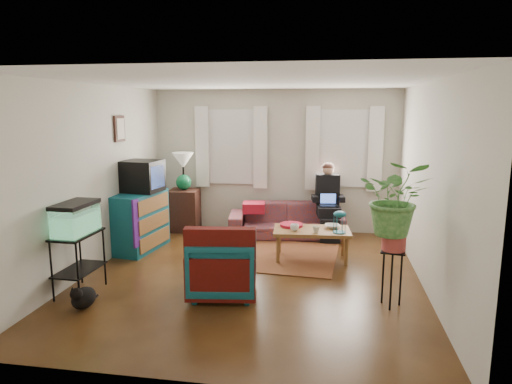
% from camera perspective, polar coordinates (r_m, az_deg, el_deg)
% --- Properties ---
extents(floor, '(4.50, 5.00, 0.01)m').
position_cam_1_polar(floor, '(6.35, -0.60, -10.46)').
color(floor, '#4F2B14').
rests_on(floor, ground).
extents(ceiling, '(4.50, 5.00, 0.01)m').
position_cam_1_polar(ceiling, '(5.94, -0.65, 13.66)').
color(ceiling, white).
rests_on(ceiling, wall_back).
extents(wall_back, '(4.50, 0.01, 2.60)m').
position_cam_1_polar(wall_back, '(8.46, 2.32, 3.90)').
color(wall_back, silver).
rests_on(wall_back, floor).
extents(wall_front, '(4.50, 0.01, 2.60)m').
position_cam_1_polar(wall_front, '(3.63, -7.52, -5.15)').
color(wall_front, silver).
rests_on(wall_front, floor).
extents(wall_left, '(0.01, 5.00, 2.60)m').
position_cam_1_polar(wall_left, '(6.77, -19.74, 1.62)').
color(wall_left, silver).
rests_on(wall_left, floor).
extents(wall_right, '(0.01, 5.00, 2.60)m').
position_cam_1_polar(wall_right, '(6.05, 20.88, 0.55)').
color(wall_right, silver).
rests_on(wall_right, floor).
extents(window_left, '(1.08, 0.04, 1.38)m').
position_cam_1_polar(window_left, '(8.55, -3.03, 5.64)').
color(window_left, white).
rests_on(window_left, wall_back).
extents(window_right, '(1.08, 0.04, 1.38)m').
position_cam_1_polar(window_right, '(8.36, 10.90, 5.36)').
color(window_right, white).
rests_on(window_right, wall_back).
extents(curtains_left, '(1.36, 0.06, 1.50)m').
position_cam_1_polar(curtains_left, '(8.47, -3.15, 5.60)').
color(curtains_left, white).
rests_on(curtains_left, wall_back).
extents(curtains_right, '(1.36, 0.06, 1.50)m').
position_cam_1_polar(curtains_right, '(8.28, 10.91, 5.31)').
color(curtains_right, white).
rests_on(curtains_right, wall_back).
extents(picture_frame, '(0.04, 0.32, 0.40)m').
position_cam_1_polar(picture_frame, '(7.44, -16.63, 7.59)').
color(picture_frame, '#3D2616').
rests_on(picture_frame, wall_left).
extents(area_rug, '(2.12, 1.75, 0.01)m').
position_cam_1_polar(area_rug, '(7.18, 1.89, -7.90)').
color(area_rug, brown).
rests_on(area_rug, floor).
extents(sofa, '(2.11, 1.06, 0.79)m').
position_cam_1_polar(sofa, '(8.15, 3.83, -2.85)').
color(sofa, brown).
rests_on(sofa, floor).
extents(seated_person, '(0.58, 0.68, 1.20)m').
position_cam_1_polar(seated_person, '(8.16, 8.96, -1.44)').
color(seated_person, black).
rests_on(seated_person, sofa).
extents(side_table, '(0.57, 0.57, 0.77)m').
position_cam_1_polar(side_table, '(8.64, -8.93, -2.24)').
color(side_table, '#3E2B17').
rests_on(side_table, floor).
extents(table_lamp, '(0.43, 0.43, 0.70)m').
position_cam_1_polar(table_lamp, '(8.52, -9.07, 2.46)').
color(table_lamp, white).
rests_on(table_lamp, side_table).
extents(dresser, '(0.66, 1.11, 0.94)m').
position_cam_1_polar(dresser, '(7.60, -14.36, -3.54)').
color(dresser, '#115768').
rests_on(dresser, floor).
extents(crt_tv, '(0.64, 0.60, 0.50)m').
position_cam_1_polar(crt_tv, '(7.54, -14.06, 1.95)').
color(crt_tv, black).
rests_on(crt_tv, dresser).
extents(aquarium_stand, '(0.40, 0.69, 0.76)m').
position_cam_1_polar(aquarium_stand, '(6.10, -21.24, -8.32)').
color(aquarium_stand, black).
rests_on(aquarium_stand, floor).
extents(aquarium, '(0.36, 0.63, 0.40)m').
position_cam_1_polar(aquarium, '(5.94, -21.61, -3.01)').
color(aquarium, '#7FD899').
rests_on(aquarium, aquarium_stand).
extents(black_cat, '(0.24, 0.37, 0.31)m').
position_cam_1_polar(black_cat, '(5.70, -20.75, -12.02)').
color(black_cat, black).
rests_on(black_cat, floor).
extents(armchair, '(0.89, 0.85, 0.82)m').
position_cam_1_polar(armchair, '(5.67, -4.15, -8.71)').
color(armchair, '#135B73').
rests_on(armchair, floor).
extents(serape_throw, '(0.84, 0.30, 0.68)m').
position_cam_1_polar(serape_throw, '(5.32, -4.51, -8.09)').
color(serape_throw, '#9E0A0A').
rests_on(serape_throw, armchair).
extents(coffee_table, '(1.18, 0.71, 0.47)m').
position_cam_1_polar(coffee_table, '(6.99, 6.95, -6.51)').
color(coffee_table, brown).
rests_on(coffee_table, floor).
extents(cup_a, '(0.14, 0.14, 0.10)m').
position_cam_1_polar(cup_a, '(6.81, 4.85, -4.44)').
color(cup_a, white).
rests_on(cup_a, coffee_table).
extents(cup_b, '(0.11, 0.11, 0.10)m').
position_cam_1_polar(cup_b, '(6.74, 7.50, -4.68)').
color(cup_b, beige).
rests_on(cup_b, coffee_table).
extents(bowl, '(0.24, 0.24, 0.06)m').
position_cam_1_polar(bowl, '(7.04, 9.50, -4.24)').
color(bowl, white).
rests_on(bowl, coffee_table).
extents(snack_tray, '(0.38, 0.38, 0.04)m').
position_cam_1_polar(snack_tray, '(7.07, 4.44, -4.13)').
color(snack_tray, '#B21414').
rests_on(snack_tray, coffee_table).
extents(birdcage, '(0.20, 0.20, 0.33)m').
position_cam_1_polar(birdcage, '(6.76, 10.41, -3.68)').
color(birdcage, '#115B6B').
rests_on(birdcage, coffee_table).
extents(plant_stand, '(0.33, 0.33, 0.68)m').
position_cam_1_polar(plant_stand, '(5.56, 16.59, -10.30)').
color(plant_stand, black).
rests_on(plant_stand, floor).
extents(potted_plant, '(0.87, 0.79, 0.86)m').
position_cam_1_polar(potted_plant, '(5.33, 17.05, -2.14)').
color(potted_plant, '#599947').
rests_on(potted_plant, plant_stand).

